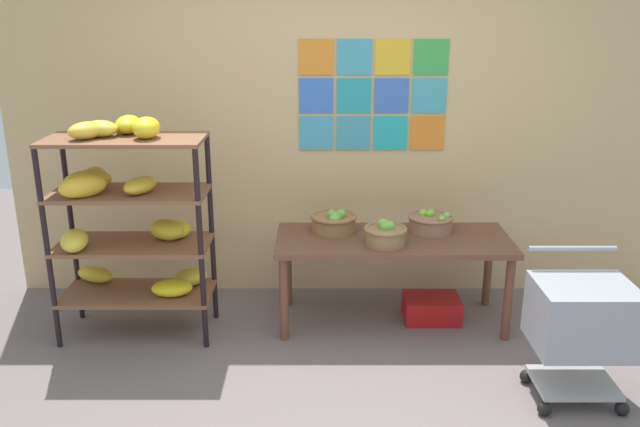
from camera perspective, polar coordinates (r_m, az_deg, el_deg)
ground at (r=3.73m, az=2.08°, el=-17.56°), size 9.49×9.49×0.00m
back_wall_with_art at (r=4.90m, az=1.63°, el=7.93°), size 4.93×0.07×2.65m
banana_shelf_unit at (r=4.46m, az=-16.18°, el=0.30°), size 1.01×0.58×1.50m
display_table at (r=4.55m, az=6.57°, el=-2.97°), size 1.61×0.66×0.63m
fruit_basket_centre at (r=4.37m, az=5.92°, el=-1.77°), size 0.29×0.29×0.17m
fruit_basket_back_left at (r=4.67m, az=9.83°, el=-0.76°), size 0.32×0.32×0.15m
fruit_basket_back_right at (r=4.60m, az=1.42°, el=-0.66°), size 0.33×0.33×0.17m
produce_crate_under_table at (r=4.79m, az=9.87°, el=-8.16°), size 0.39×0.28×0.18m
shopping_cart at (r=3.94m, az=22.04°, el=-8.71°), size 0.53×0.47×0.84m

